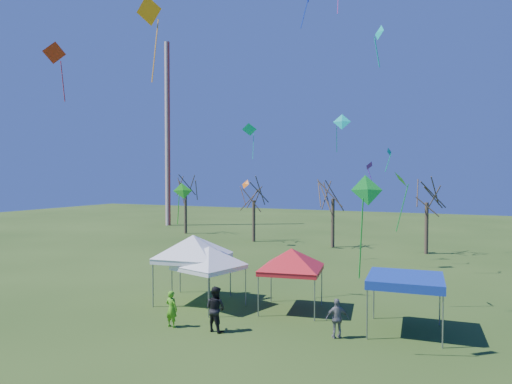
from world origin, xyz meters
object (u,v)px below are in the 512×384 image
tent_white_mid (209,251)px  person_green (172,309)px  radio_mast (168,134)px  tent_blue (405,281)px  tree_3 (427,184)px  tree_0 (185,178)px  tent_red (291,253)px  tree_2 (333,181)px  tree_1 (254,186)px  tent_white_west (193,240)px  person_grey (337,318)px  person_dark (215,309)px

tent_white_mid → person_green: tent_white_mid is taller
radio_mast → tent_blue: size_ratio=7.47×
person_green → tree_3: bearing=-104.9°
tree_0 → tent_red: (21.84, -24.00, -3.55)m
tree_2 → tent_red: (3.36, -21.00, -3.36)m
tree_2 → tent_blue: (8.94, -21.96, -4.04)m
tree_0 → tree_3: (26.88, -3.34, -0.41)m
tree_2 → tree_1: bearing=178.2°
radio_mast → tent_white_west: (23.61, -31.21, -9.14)m
tree_1 → tree_2: tree_2 is taller
tent_white_west → person_green: size_ratio=2.86×
radio_mast → tree_3: (34.03, -9.96, -6.42)m
radio_mast → tent_white_mid: 41.34m
radio_mast → tree_1: bearing=-28.5°
tree_2 → person_grey: (6.44, -23.89, -5.46)m
person_grey → radio_mast: bearing=-75.1°
tent_white_west → person_dark: bearing=-46.9°
tree_1 → tent_blue: bearing=-52.1°
tent_blue → person_dark: size_ratio=1.70×
radio_mast → tree_0: bearing=-42.8°
tree_0 → tent_white_west: 29.76m
radio_mast → person_green: (24.95, -35.18, -11.68)m
tent_white_mid → person_green: size_ratio=2.40×
person_dark → tree_3: bearing=-94.8°
tree_1 → tent_red: (11.76, -21.27, -2.86)m
tree_0 → person_grey: 37.10m
tent_blue → tree_2: bearing=112.1°
radio_mast → tree_1: 20.72m
tree_1 → tree_3: 16.81m
radio_mast → tree_0: size_ratio=2.96×
radio_mast → tent_blue: (34.57, -31.59, -10.25)m
tent_red → person_green: bearing=-131.6°
tent_white_mid → tent_blue: tent_white_mid is taller
tent_white_west → person_green: 4.90m
person_dark → tent_blue: bearing=-145.8°
tree_2 → tree_3: bearing=-2.3°
tent_white_west → person_dark: size_ratio=2.38×
tent_red → tree_2: bearing=99.1°
tree_0 → person_green: 34.13m
tree_0 → tent_blue: tree_0 is taller
tent_red → tent_blue: 5.70m
tree_0 → tent_white_mid: size_ratio=2.15×
tree_2 → tent_white_west: (-2.03, -21.59, -2.93)m
tent_white_mid → tent_blue: size_ratio=1.18×
tree_0 → person_grey: tree_0 is taller
tree_1 → tent_white_mid: bearing=-71.2°
tree_1 → tree_3: tree_3 is taller
radio_mast → person_dark: 45.56m
person_green → tent_white_west: bearing=-66.4°
tree_0 → tree_1: tree_0 is taller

